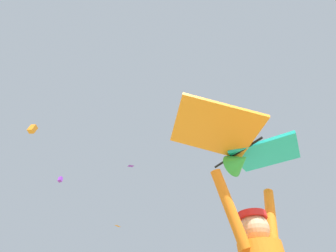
{
  "coord_description": "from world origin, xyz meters",
  "views": [
    {
      "loc": [
        -1.74,
        -0.91,
        0.89
      ],
      "look_at": [
        -0.12,
        1.78,
        3.67
      ],
      "focal_mm": 24.18,
      "sensor_mm": 36.0,
      "label": 1
    }
  ],
  "objects_px": {
    "held_stunt_kite": "(241,148)",
    "distant_kite_purple_low_right": "(60,179)",
    "distant_kite_purple_high_right": "(131,166)",
    "distant_kite_orange_mid_right": "(118,226)",
    "distant_kite_orange_high_left": "(33,129)"
  },
  "relations": [
    {
      "from": "distant_kite_purple_low_right",
      "to": "distant_kite_orange_high_left",
      "type": "xyz_separation_m",
      "value": [
        -4.91,
        -3.4,
        3.63
      ]
    },
    {
      "from": "distant_kite_purple_high_right",
      "to": "distant_kite_orange_high_left",
      "type": "height_order",
      "value": "distant_kite_purple_high_right"
    },
    {
      "from": "distant_kite_purple_low_right",
      "to": "distant_kite_orange_mid_right",
      "type": "xyz_separation_m",
      "value": [
        7.64,
        -1.91,
        -4.85
      ]
    },
    {
      "from": "held_stunt_kite",
      "to": "distant_kite_orange_high_left",
      "type": "height_order",
      "value": "distant_kite_orange_high_left"
    },
    {
      "from": "distant_kite_orange_mid_right",
      "to": "distant_kite_purple_high_right",
      "type": "bearing_deg",
      "value": 58.04
    },
    {
      "from": "distant_kite_orange_mid_right",
      "to": "held_stunt_kite",
      "type": "bearing_deg",
      "value": -106.45
    },
    {
      "from": "distant_kite_purple_low_right",
      "to": "held_stunt_kite",
      "type": "bearing_deg",
      "value": -89.93
    },
    {
      "from": "distant_kite_orange_mid_right",
      "to": "distant_kite_orange_high_left",
      "type": "height_order",
      "value": "distant_kite_orange_high_left"
    },
    {
      "from": "distant_kite_purple_high_right",
      "to": "distant_kite_orange_mid_right",
      "type": "height_order",
      "value": "distant_kite_purple_high_right"
    },
    {
      "from": "distant_kite_purple_high_right",
      "to": "distant_kite_orange_mid_right",
      "type": "xyz_separation_m",
      "value": [
        -1.62,
        -2.6,
        -10.08
      ]
    },
    {
      "from": "distant_kite_purple_high_right",
      "to": "distant_kite_orange_high_left",
      "type": "distance_m",
      "value": 14.85
    },
    {
      "from": "held_stunt_kite",
      "to": "distant_kite_orange_mid_right",
      "type": "xyz_separation_m",
      "value": [
        7.61,
        25.75,
        7.46
      ]
    },
    {
      "from": "distant_kite_orange_mid_right",
      "to": "distant_kite_orange_high_left",
      "type": "bearing_deg",
      "value": -173.2
    },
    {
      "from": "distant_kite_purple_high_right",
      "to": "distant_kite_orange_high_left",
      "type": "relative_size",
      "value": 1.1
    },
    {
      "from": "held_stunt_kite",
      "to": "distant_kite_purple_low_right",
      "type": "distance_m",
      "value": 30.27
    }
  ]
}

